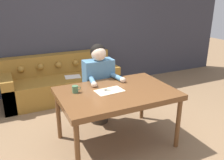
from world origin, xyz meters
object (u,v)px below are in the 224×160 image
at_px(person, 99,83).
at_px(scissors, 109,90).
at_px(dining_table, 117,96).
at_px(mug, 75,89).
at_px(couch, 61,83).

xyz_separation_m(person, scissors, (-0.09, -0.57, 0.11)).
height_order(dining_table, mug, mug).
height_order(dining_table, scissors, scissors).
distance_m(person, scissors, 0.59).
height_order(scissors, mug, mug).
xyz_separation_m(scissors, mug, (-0.41, 0.12, 0.04)).
distance_m(couch, mug, 1.76).
relative_size(dining_table, scissors, 6.51).
relative_size(dining_table, mug, 13.09).
height_order(dining_table, couch, couch).
xyz_separation_m(person, mug, (-0.50, -0.45, 0.15)).
relative_size(scissors, mug, 2.01).
distance_m(dining_table, mug, 0.54).
relative_size(dining_table, couch, 0.69).
relative_size(couch, scissors, 9.45).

